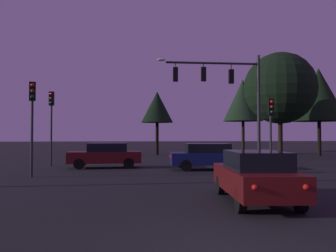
# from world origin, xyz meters

# --- Properties ---
(ground_plane) EXTENTS (168.00, 168.00, 0.00)m
(ground_plane) POSITION_xyz_m (0.00, 24.50, 0.00)
(ground_plane) COLOR black
(ground_plane) RESTS_ON ground
(traffic_signal_mast_arm) EXTENTS (6.67, 0.41, 7.16)m
(traffic_signal_mast_arm) POSITION_xyz_m (4.60, 15.68, 5.04)
(traffic_signal_mast_arm) COLOR #232326
(traffic_signal_mast_arm) RESTS_ON ground
(traffic_light_corner_left) EXTENTS (0.32, 0.36, 3.99)m
(traffic_light_corner_left) POSITION_xyz_m (6.10, 12.44, 2.84)
(traffic_light_corner_left) COLOR #232326
(traffic_light_corner_left) RESTS_ON ground
(traffic_light_corner_right) EXTENTS (0.31, 0.36, 4.84)m
(traffic_light_corner_right) POSITION_xyz_m (-6.64, 17.32, 3.40)
(traffic_light_corner_right) COLOR #232326
(traffic_light_corner_right) RESTS_ON ground
(traffic_light_median) EXTENTS (0.36, 0.38, 4.55)m
(traffic_light_median) POSITION_xyz_m (-6.18, 11.44, 3.21)
(traffic_light_median) COLOR #232326
(traffic_light_median) RESTS_ON ground
(car_nearside_lane) EXTENTS (2.07, 4.35, 1.52)m
(car_nearside_lane) POSITION_xyz_m (2.20, 4.48, 0.79)
(car_nearside_lane) COLOR #4C0F0F
(car_nearside_lane) RESTS_ON ground
(car_crossing_left) EXTENTS (4.51, 1.96, 1.52)m
(car_crossing_left) POSITION_xyz_m (-3.06, 15.74, 0.79)
(car_crossing_left) COLOR #4C0F0F
(car_crossing_left) RESTS_ON ground
(car_crossing_right) EXTENTS (4.69, 2.05, 1.52)m
(car_crossing_right) POSITION_xyz_m (3.03, 13.92, 0.80)
(car_crossing_right) COLOR #0F1947
(car_crossing_right) RESTS_ON ground
(tree_behind_sign) EXTENTS (5.15, 5.15, 8.65)m
(tree_behind_sign) POSITION_xyz_m (16.99, 26.26, 6.01)
(tree_behind_sign) COLOR black
(tree_behind_sign) RESTS_ON ground
(tree_left_far) EXTENTS (5.98, 5.98, 8.93)m
(tree_left_far) POSITION_xyz_m (10.92, 21.78, 5.93)
(tree_left_far) COLOR black
(tree_left_far) RESTS_ON ground
(tree_center_horizon) EXTENTS (4.66, 4.66, 8.68)m
(tree_center_horizon) POSITION_xyz_m (11.76, 33.70, 6.17)
(tree_center_horizon) COLOR black
(tree_center_horizon) RESTS_ON ground
(tree_right_cluster) EXTENTS (3.24, 3.24, 6.47)m
(tree_right_cluster) POSITION_xyz_m (1.14, 29.04, 4.85)
(tree_right_cluster) COLOR black
(tree_right_cluster) RESTS_ON ground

